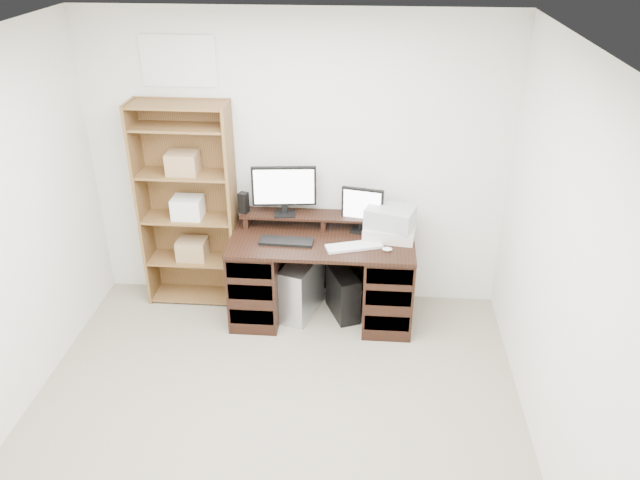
# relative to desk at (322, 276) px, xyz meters

# --- Properties ---
(room) EXTENTS (3.54, 4.04, 2.54)m
(room) POSITION_rel_desk_xyz_m (-0.25, -1.64, 0.86)
(room) COLOR gray
(room) RESTS_ON ground
(desk) EXTENTS (1.50, 0.70, 0.75)m
(desk) POSITION_rel_desk_xyz_m (0.00, 0.00, 0.00)
(desk) COLOR black
(desk) RESTS_ON ground
(riser_shelf) EXTENTS (1.40, 0.22, 0.12)m
(riser_shelf) POSITION_rel_desk_xyz_m (-0.00, 0.21, 0.45)
(riser_shelf) COLOR black
(riser_shelf) RESTS_ON desk
(monitor_wide) EXTENTS (0.53, 0.15, 0.42)m
(monitor_wide) POSITION_rel_desk_xyz_m (-0.33, 0.19, 0.72)
(monitor_wide) COLOR black
(monitor_wide) RESTS_ON riser_shelf
(monitor_small) EXTENTS (0.35, 0.16, 0.38)m
(monitor_small) POSITION_rel_desk_xyz_m (0.32, 0.17, 0.57)
(monitor_small) COLOR black
(monitor_small) RESTS_ON desk
(speaker) EXTENTS (0.09, 0.09, 0.18)m
(speaker) POSITION_rel_desk_xyz_m (-0.67, 0.20, 0.57)
(speaker) COLOR black
(speaker) RESTS_ON riser_shelf
(keyboard_black) EXTENTS (0.44, 0.16, 0.02)m
(keyboard_black) POSITION_rel_desk_xyz_m (-0.28, -0.09, 0.37)
(keyboard_black) COLOR black
(keyboard_black) RESTS_ON desk
(keyboard_white) EXTENTS (0.47, 0.27, 0.02)m
(keyboard_white) POSITION_rel_desk_xyz_m (0.26, -0.13, 0.37)
(keyboard_white) COLOR silver
(keyboard_white) RESTS_ON desk
(mouse) EXTENTS (0.09, 0.06, 0.03)m
(mouse) POSITION_rel_desk_xyz_m (0.53, -0.17, 0.38)
(mouse) COLOR white
(mouse) RESTS_ON desk
(printer) EXTENTS (0.44, 0.36, 0.10)m
(printer) POSITION_rel_desk_xyz_m (0.55, 0.08, 0.41)
(printer) COLOR beige
(printer) RESTS_ON desk
(basket) EXTENTS (0.44, 0.37, 0.16)m
(basket) POSITION_rel_desk_xyz_m (0.55, 0.08, 0.54)
(basket) COLOR #A5AAB1
(basket) RESTS_ON printer
(tower_silver) EXTENTS (0.36, 0.55, 0.50)m
(tower_silver) POSITION_rel_desk_xyz_m (-0.18, 0.02, -0.14)
(tower_silver) COLOR silver
(tower_silver) RESTS_ON ground
(tower_black) EXTENTS (0.32, 0.45, 0.41)m
(tower_black) POSITION_rel_desk_xyz_m (0.18, 0.04, -0.18)
(tower_black) COLOR black
(tower_black) RESTS_ON ground
(bookshelf) EXTENTS (0.80, 0.30, 1.80)m
(bookshelf) POSITION_rel_desk_xyz_m (-1.15, 0.21, 0.53)
(bookshelf) COLOR brown
(bookshelf) RESTS_ON ground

